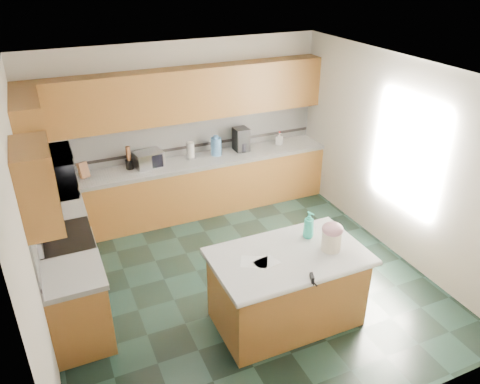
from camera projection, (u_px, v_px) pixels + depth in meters
floor at (240, 281)px, 6.11m from camera, size 4.60×4.60×0.00m
ceiling at (240, 74)px, 4.87m from camera, size 4.60×4.60×0.00m
wall_back at (181, 129)px, 7.37m from camera, size 4.60×0.04×2.70m
wall_front at (363, 314)px, 3.60m from camera, size 4.60×0.04×2.70m
wall_left at (28, 232)px, 4.65m from camera, size 0.04×4.60×2.70m
wall_right at (397, 158)px, 6.32m from camera, size 0.04×4.60×2.70m
back_base_cab at (190, 189)px, 7.53m from camera, size 4.60×0.60×0.86m
back_countertop at (189, 163)px, 7.32m from camera, size 4.60×0.64×0.06m
back_upper_cab at (182, 95)px, 6.95m from camera, size 4.60×0.33×0.78m
back_backsplash at (182, 136)px, 7.40m from camera, size 4.60×0.02×0.63m
back_accent_band at (183, 148)px, 7.48m from camera, size 4.60×0.01×0.05m
left_base_cab_rear at (64, 238)px, 6.24m from camera, size 0.60×0.82×0.86m
left_counter_rear at (58, 208)px, 6.02m from camera, size 0.64×0.82×0.06m
left_base_cab_front at (79, 310)px, 4.99m from camera, size 0.60×0.72×0.86m
left_counter_front at (72, 275)px, 4.78m from camera, size 0.64×0.72×0.06m
left_backsplash at (31, 216)px, 5.16m from camera, size 0.02×2.30×0.63m
left_accent_band at (35, 231)px, 5.25m from camera, size 0.01×2.30×0.05m
left_upper_cab_rear at (30, 129)px, 5.60m from camera, size 0.33×1.09×0.78m
left_upper_cab_front at (37, 186)px, 4.25m from camera, size 0.33×0.72×0.78m
range_body at (71, 271)px, 5.59m from camera, size 0.60×0.76×0.88m
range_oven_door at (96, 267)px, 5.71m from camera, size 0.02×0.68×0.55m
range_cooktop at (64, 238)px, 5.38m from camera, size 0.62×0.78×0.04m
range_handle at (94, 241)px, 5.55m from camera, size 0.02×0.66×0.02m
range_backguard at (38, 234)px, 5.23m from camera, size 0.06×0.76×0.18m
microwave at (51, 173)px, 5.00m from camera, size 0.50×0.73×0.41m
island_base at (287, 290)px, 5.29m from camera, size 1.58×0.91×0.86m
island_top at (289, 256)px, 5.08m from camera, size 1.68×1.01×0.06m
island_bullnose at (313, 283)px, 4.67m from camera, size 1.68×0.06×0.06m
treat_jar at (331, 241)px, 5.09m from camera, size 0.26×0.26×0.22m
treat_jar_lid at (333, 229)px, 5.03m from camera, size 0.23×0.23×0.14m
treat_jar_knob at (333, 225)px, 5.00m from camera, size 0.08×0.03×0.03m
treat_jar_knob_end_l at (330, 226)px, 4.99m from camera, size 0.04×0.04×0.04m
treat_jar_knob_end_r at (336, 225)px, 5.02m from camera, size 0.04×0.04×0.04m
soap_bottle_island at (309, 225)px, 5.29m from camera, size 0.16×0.16×0.33m
paper_sheet_a at (266, 263)px, 4.92m from camera, size 0.28×0.23×0.00m
paper_sheet_b at (254, 262)px, 4.93m from camera, size 0.35×0.32×0.00m
clamp_body at (312, 279)px, 4.66m from camera, size 0.06×0.11×0.09m
clamp_handle at (315, 284)px, 4.62m from camera, size 0.02×0.07×0.02m
knife_block at (83, 170)px, 6.73m from camera, size 0.17×0.20×0.25m
utensil_crock at (130, 164)px, 7.02m from camera, size 0.12×0.12×0.14m
utensil_bundle at (128, 153)px, 6.94m from camera, size 0.07×0.07×0.21m
toaster_oven at (149, 159)px, 7.07m from camera, size 0.45×0.35×0.24m
toaster_oven_door at (151, 162)px, 6.97m from camera, size 0.37×0.01×0.20m
paper_towel at (191, 150)px, 7.36m from camera, size 0.12×0.12×0.26m
paper_towel_base at (191, 158)px, 7.41m from camera, size 0.17×0.17×0.01m
water_jug at (216, 147)px, 7.47m from camera, size 0.17×0.17×0.28m
water_jug_neck at (216, 137)px, 7.40m from camera, size 0.08×0.08×0.04m
coffee_maker at (241, 139)px, 7.63m from camera, size 0.23×0.25×0.38m
coffee_carafe at (243, 147)px, 7.63m from camera, size 0.16×0.16×0.16m
soap_bottle_back at (279, 139)px, 7.89m from camera, size 0.13×0.13×0.21m
soap_back_cap at (280, 132)px, 7.84m from camera, size 0.02×0.02×0.03m
window_light_proxy at (407, 153)px, 6.08m from camera, size 0.02×1.40×1.10m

